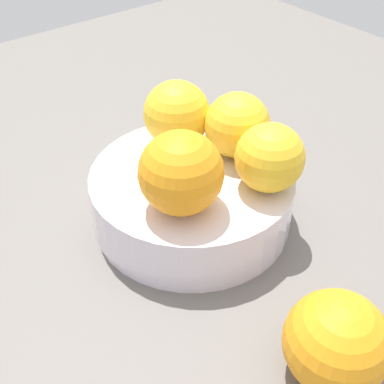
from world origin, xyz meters
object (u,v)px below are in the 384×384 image
Objects in this scene: orange_in_bowl_1 at (237,125)px; orange_loose_0 at (336,343)px; orange_in_bowl_0 at (181,173)px; orange_in_bowl_3 at (270,158)px; fruit_bowl at (192,197)px; orange_in_bowl_2 at (177,114)px.

orange_in_bowl_1 is 22.15cm from orange_loose_0.
orange_in_bowl_3 is (-2.61, -7.88, -0.50)cm from orange_in_bowl_0.
orange_in_bowl_3 reaches higher than orange_loose_0.
orange_loose_0 is at bearing 171.79° from fruit_bowl.
orange_in_bowl_0 is 0.95× the size of orange_loose_0.
orange_loose_0 is (-16.75, -0.80, -5.49)cm from orange_in_bowl_0.
orange_in_bowl_2 is 0.88× the size of orange_loose_0.
orange_in_bowl_1 is (3.10, -9.24, -0.44)cm from orange_in_bowl_0.
orange_in_bowl_2 is at bearing -35.39° from orange_in_bowl_0.
orange_loose_0 is at bearing 153.40° from orange_in_bowl_3.
orange_in_bowl_3 is at bearing -26.60° from orange_loose_0.
orange_loose_0 is at bearing -177.28° from orange_in_bowl_0.
orange_in_bowl_1 is (0.01, -5.58, 6.16)cm from fruit_bowl.
orange_in_bowl_0 is at bearing 71.65° from orange_in_bowl_3.
fruit_bowl is 3.12× the size of orange_in_bowl_3.
fruit_bowl is 8.42cm from orange_in_bowl_2.
orange_in_bowl_3 is (-5.69, -4.22, 6.10)cm from fruit_bowl.
orange_in_bowl_0 reaches higher than fruit_bowl.
fruit_bowl is 2.57× the size of orange_loose_0.
orange_in_bowl_3 is at bearing -143.45° from fruit_bowl.
orange_in_bowl_2 is at bearing -11.43° from orange_loose_0.
orange_in_bowl_1 is at bearing -23.05° from orange_loose_0.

